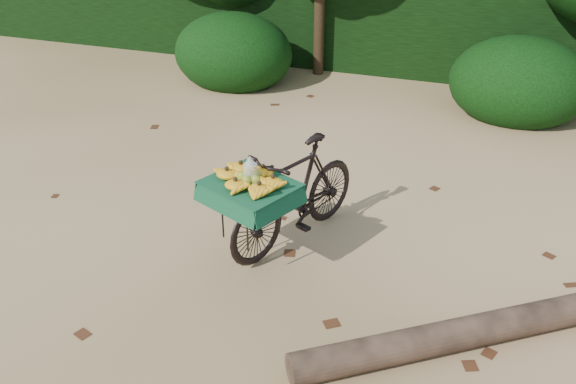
% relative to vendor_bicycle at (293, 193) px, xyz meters
% --- Properties ---
extents(ground, '(80.00, 80.00, 0.00)m').
position_rel_vendor_bicycle_xyz_m(ground, '(0.50, -0.07, -0.54)').
color(ground, tan).
rests_on(ground, ground).
extents(vendor_bicycle, '(1.27, 1.89, 1.06)m').
position_rel_vendor_bicycle_xyz_m(vendor_bicycle, '(0.00, 0.00, 0.00)').
color(vendor_bicycle, black).
rests_on(vendor_bicycle, ground).
extents(fallen_log, '(2.98, 2.23, 0.25)m').
position_rel_vendor_bicycle_xyz_m(fallen_log, '(2.00, -0.78, -0.42)').
color(fallen_log, brown).
rests_on(fallen_log, ground).
extents(hedge_backdrop, '(26.00, 1.80, 1.80)m').
position_rel_vendor_bicycle_xyz_m(hedge_backdrop, '(0.50, 6.23, 0.36)').
color(hedge_backdrop, black).
rests_on(hedge_backdrop, ground).
extents(bush_clumps, '(8.80, 1.70, 0.90)m').
position_rel_vendor_bicycle_xyz_m(bush_clumps, '(1.00, 4.23, -0.09)').
color(bush_clumps, black).
rests_on(bush_clumps, ground).
extents(leaf_litter, '(7.00, 7.30, 0.01)m').
position_rel_vendor_bicycle_xyz_m(leaf_litter, '(0.50, 0.58, -0.54)').
color(leaf_litter, '#432311').
rests_on(leaf_litter, ground).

